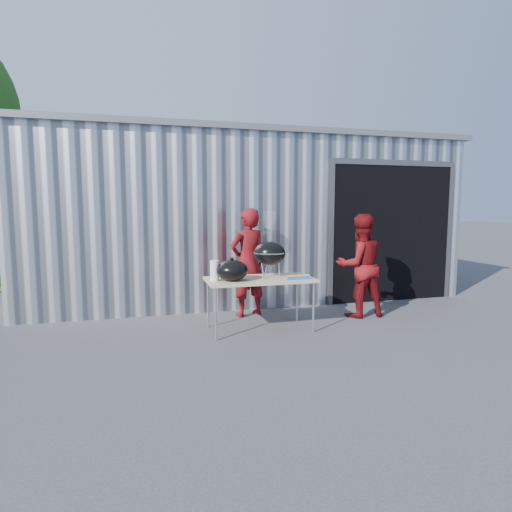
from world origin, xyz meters
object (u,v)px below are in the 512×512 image
object	(u,v)px
person_cook	(248,262)
person_bystander	(360,266)
folding_table	(260,281)
kettle_grill	(270,248)

from	to	relation	value
person_cook	person_bystander	size ratio (longest dim) A/B	1.05
folding_table	person_bystander	xyz separation A→B (m)	(1.76, 0.33, 0.11)
kettle_grill	person_cook	size ratio (longest dim) A/B	0.55
kettle_grill	person_bystander	xyz separation A→B (m)	(1.60, 0.29, -0.34)
folding_table	person_cook	world-z (taller)	person_cook
person_bystander	kettle_grill	bearing A→B (deg)	11.12
folding_table	person_bystander	world-z (taller)	person_bystander
kettle_grill	person_cook	bearing A→B (deg)	97.11
kettle_grill	person_bystander	world-z (taller)	kettle_grill
person_cook	folding_table	bearing A→B (deg)	69.76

